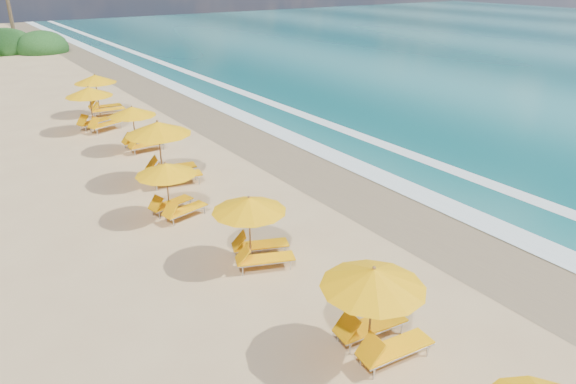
{
  "coord_description": "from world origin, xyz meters",
  "views": [
    {
      "loc": [
        -8.52,
        -12.6,
        7.76
      ],
      "look_at": [
        0.0,
        0.0,
        1.2
      ],
      "focal_mm": 32.5,
      "sensor_mm": 36.0,
      "label": 1
    }
  ],
  "objects": [
    {
      "name": "station_7",
      "position": [
        -1.36,
        10.2,
        1.19
      ],
      "size": [
        2.33,
        2.15,
        2.13
      ],
      "rotation": [
        0.0,
        0.0,
        0.03
      ],
      "color": "olive",
      "rests_on": "ground"
    },
    {
      "name": "station_9",
      "position": [
        -0.93,
        17.59,
        1.32
      ],
      "size": [
        2.7,
        2.55,
        2.35
      ],
      "rotation": [
        0.0,
        0.0,
        -0.11
      ],
      "color": "olive",
      "rests_on": "ground"
    },
    {
      "name": "station_6",
      "position": [
        -1.78,
        5.79,
        1.42
      ],
      "size": [
        3.06,
        2.93,
        2.53
      ],
      "rotation": [
        0.0,
        0.0,
        -0.19
      ],
      "color": "olive",
      "rests_on": "ground"
    },
    {
      "name": "station_8",
      "position": [
        -2.11,
        14.5,
        1.32
      ],
      "size": [
        3.05,
        3.01,
        2.35
      ],
      "rotation": [
        0.0,
        0.0,
        0.38
      ],
      "color": "olive",
      "rests_on": "ground"
    },
    {
      "name": "wet_sand",
      "position": [
        4.0,
        0.0,
        0.01
      ],
      "size": [
        4.0,
        160.0,
        0.01
      ],
      "primitive_type": "cube",
      "color": "olive",
      "rests_on": "ground"
    },
    {
      "name": "surf_foam",
      "position": [
        6.7,
        0.0,
        0.03
      ],
      "size": [
        4.0,
        160.0,
        0.01
      ],
      "color": "white",
      "rests_on": "ground"
    },
    {
      "name": "ground",
      "position": [
        0.0,
        0.0,
        0.0
      ],
      "size": [
        160.0,
        160.0,
        0.0
      ],
      "primitive_type": "plane",
      "color": "tan",
      "rests_on": "ground"
    },
    {
      "name": "station_5",
      "position": [
        -2.82,
        2.72,
        1.13
      ],
      "size": [
        2.49,
        2.4,
        2.02
      ],
      "rotation": [
        0.0,
        0.0,
        0.24
      ],
      "color": "olive",
      "rests_on": "ground"
    },
    {
      "name": "station_3",
      "position": [
        -1.85,
        -6.11,
        1.26
      ],
      "size": [
        2.56,
        2.41,
        2.24
      ],
      "rotation": [
        0.0,
        0.0,
        -0.1
      ],
      "color": "olive",
      "rests_on": "ground"
    },
    {
      "name": "station_4",
      "position": [
        -2.04,
        -1.4,
        1.18
      ],
      "size": [
        2.72,
        2.68,
        2.1
      ],
      "rotation": [
        0.0,
        0.0,
        -0.38
      ],
      "color": "olive",
      "rests_on": "ground"
    }
  ]
}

